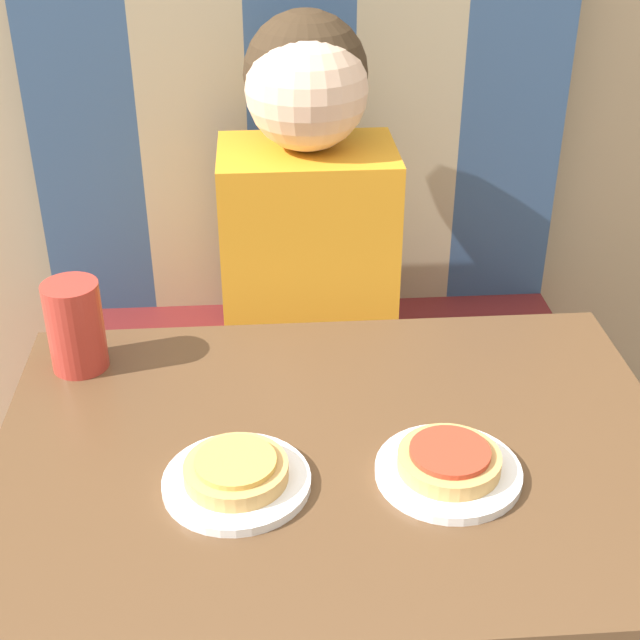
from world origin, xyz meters
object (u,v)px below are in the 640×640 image
at_px(pizza_left, 236,469).
at_px(pizza_right, 449,459).
at_px(plate_right, 448,472).
at_px(plate_left, 237,482).
at_px(person, 307,190).
at_px(drinking_cup, 75,326).

bearing_deg(pizza_left, pizza_right, 0.00).
bearing_deg(plate_right, pizza_right, 0.00).
height_order(plate_left, pizza_left, pizza_left).
relative_size(pizza_left, pizza_right, 1.00).
xyz_separation_m(person, pizza_left, (-0.13, -0.71, -0.07)).
distance_m(person, pizza_left, 0.73).
height_order(plate_right, drinking_cup, drinking_cup).
xyz_separation_m(plate_right, pizza_right, (0.00, 0.00, 0.02)).
bearing_deg(pizza_right, pizza_left, 180.00).
distance_m(plate_left, pizza_right, 0.26).
relative_size(person, plate_right, 3.72).
bearing_deg(pizza_left, plate_right, 0.00).
bearing_deg(pizza_right, plate_right, 0.00).
bearing_deg(plate_right, person, 100.20).
xyz_separation_m(person, plate_right, (0.13, -0.71, -0.08)).
height_order(plate_left, pizza_right, pizza_right).
bearing_deg(plate_left, plate_right, 0.00).
relative_size(pizza_left, drinking_cup, 0.93).
xyz_separation_m(plate_right, drinking_cup, (-0.48, 0.28, 0.06)).
bearing_deg(plate_left, drinking_cup, 129.07).
relative_size(person, plate_left, 3.72).
relative_size(plate_left, pizza_left, 1.43).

